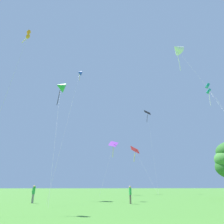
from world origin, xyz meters
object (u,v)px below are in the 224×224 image
person_foreground_watcher (130,193)px  kite_white_distant (177,49)px  kite_green_small (61,86)px  kite_teal_box (208,89)px  person_in_red_shirt (34,192)px  kite_black_large (147,115)px  kite_orange_box (28,36)px  kite_red_high (135,152)px  kite_blue_delta (80,73)px  kite_purple_streamer (113,147)px

person_foreground_watcher → kite_white_distant: bearing=37.9°
kite_green_small → kite_teal_box: 23.00m
person_in_red_shirt → kite_white_distant: bearing=19.0°
kite_green_small → kite_black_large: (19.99, 20.45, 3.25)m
kite_orange_box → kite_red_high: size_ratio=1.64×
kite_green_small → person_foreground_watcher: bearing=-43.3°
kite_blue_delta → kite_white_distant: bearing=0.5°
kite_green_small → kite_teal_box: size_ratio=1.05×
kite_teal_box → kite_blue_delta: bearing=170.8°
kite_green_small → kite_blue_delta: size_ratio=0.88×
kite_purple_streamer → kite_orange_box: size_ratio=0.63×
kite_purple_streamer → kite_red_high: size_ratio=1.04×
kite_blue_delta → kite_black_large: bearing=49.7°
kite_teal_box → kite_blue_delta: 20.55m
kite_purple_streamer → kite_white_distant: size_ratio=0.41×
kite_green_small → kite_white_distant: size_ratio=0.65×
kite_orange_box → kite_white_distant: (22.39, 11.26, 9.23)m
kite_purple_streamer → kite_red_high: (5.42, 3.20, -0.48)m
kite_white_distant → kite_black_large: 20.96m
kite_teal_box → kite_black_large: bearing=96.8°
kite_blue_delta → person_in_red_shirt: 19.72m
kite_teal_box → kite_red_high: kite_teal_box is taller
kite_orange_box → kite_teal_box: 25.97m
kite_blue_delta → kite_red_high: 22.87m
kite_purple_streamer → kite_teal_box: kite_teal_box is taller
person_foreground_watcher → kite_red_high: bearing=76.1°
kite_orange_box → kite_red_high: bearing=57.9°
kite_orange_box → kite_purple_streamer: bearing=64.1°
kite_purple_streamer → kite_green_small: size_ratio=0.63×
kite_teal_box → kite_blue_delta: (-19.97, 3.22, 3.62)m
kite_purple_streamer → kite_orange_box: (-11.77, -24.21, 6.90)m
kite_blue_delta → person_in_red_shirt: bearing=-113.8°
kite_black_large → person_foreground_watcher: size_ratio=13.49×
kite_orange_box → kite_blue_delta: size_ratio=0.87×
kite_purple_streamer → person_in_red_shirt: (-10.10, -20.10, -8.49)m
kite_white_distant → kite_black_large: kite_white_distant is taller
person_foreground_watcher → person_in_red_shirt: bearing=169.5°
kite_orange_box → kite_black_large: size_ratio=0.81×
kite_black_large → kite_red_high: kite_black_large is taller
kite_black_large → person_foreground_watcher: (-10.96, -28.95, -18.62)m
kite_green_small → person_foreground_watcher: kite_green_small is taller
kite_black_large → kite_red_high: (-4.74, -3.93, -10.57)m
kite_red_high → kite_orange_box: bearing=-122.1°
kite_white_distant → kite_blue_delta: kite_white_distant is taller
kite_teal_box → kite_black_large: 23.95m
kite_orange_box → kite_white_distant: size_ratio=0.64×
person_foreground_watcher → kite_orange_box: bearing=-167.8°
kite_green_small → kite_black_large: size_ratio=0.81×
kite_orange_box → kite_green_small: size_ratio=1.00×
kite_white_distant → kite_black_large: (-0.46, 20.07, -6.04)m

